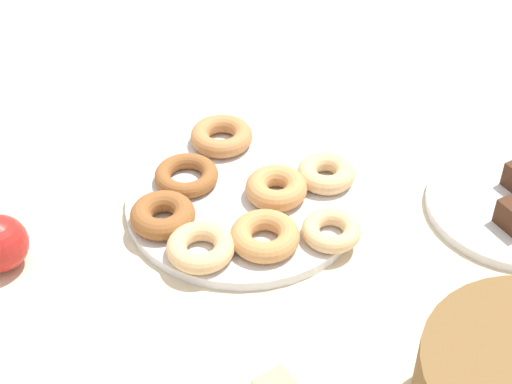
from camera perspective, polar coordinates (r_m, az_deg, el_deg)
The scene contains 10 objects.
ground_plane at distance 1.04m, azimuth -0.91°, elevation -0.98°, with size 2.40×2.40×0.00m, color beige.
donut_plate at distance 1.04m, azimuth -0.91°, elevation -0.68°, with size 0.32×0.32×0.01m, color silver.
donut_0 at distance 0.97m, azimuth 5.55°, elevation -2.84°, with size 0.07×0.07×0.02m, color #EABC84.
donut_1 at distance 0.96m, azimuth 0.65°, elevation -3.25°, with size 0.09×0.09×0.03m, color tan.
donut_2 at distance 1.06m, azimuth 5.17°, elevation 1.38°, with size 0.08×0.08×0.03m, color #EABC84.
donut_3 at distance 1.03m, azimuth 1.50°, elevation 0.30°, with size 0.08×0.08×0.03m, color tan.
donut_4 at distance 1.06m, azimuth -5.13°, elevation 1.22°, with size 0.09×0.09×0.02m, color #995B2D.
donut_5 at distance 0.99m, azimuth -6.87°, elevation -1.69°, with size 0.08×0.08×0.03m, color #995B2D.
donut_6 at distance 1.12m, azimuth -2.55°, elevation 4.12°, with size 0.09×0.09×0.03m, color #C6844C.
donut_7 at distance 0.95m, azimuth -4.09°, elevation -4.07°, with size 0.08×0.08×0.03m, color #EABC84.
Camera 1 is at (0.42, 0.67, 0.69)m, focal length 54.46 mm.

